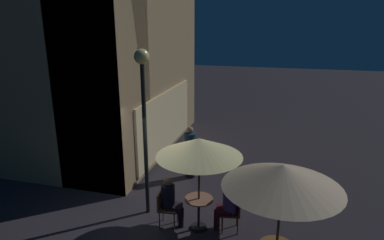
{
  "coord_description": "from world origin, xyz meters",
  "views": [
    {
      "loc": [
        -6.56,
        -3.0,
        4.65
      ],
      "look_at": [
        2.19,
        -0.63,
        1.98
      ],
      "focal_mm": 31.23,
      "sensor_mm": 36.0,
      "label": 1
    }
  ],
  "objects_px": {
    "cafe_chair_1": "(165,205)",
    "cafe_chair_2": "(235,209)",
    "patio_umbrella_1": "(199,148)",
    "patron_seated_1": "(171,199)",
    "cafe_table_1": "(199,208)",
    "patio_umbrella_0": "(283,177)",
    "street_lamp_near_corner": "(143,98)",
    "patron_standing_3": "(190,152)",
    "patron_seated_2": "(228,202)"
  },
  "relations": [
    {
      "from": "cafe_chair_1",
      "to": "cafe_chair_2",
      "type": "height_order",
      "value": "cafe_chair_2"
    },
    {
      "from": "patio_umbrella_0",
      "to": "patio_umbrella_1",
      "type": "relative_size",
      "value": 1.05
    },
    {
      "from": "patron_seated_2",
      "to": "patio_umbrella_1",
      "type": "bearing_deg",
      "value": 0.0
    },
    {
      "from": "street_lamp_near_corner",
      "to": "patron_seated_2",
      "type": "relative_size",
      "value": 3.27
    },
    {
      "from": "patio_umbrella_0",
      "to": "cafe_chair_2",
      "type": "xyz_separation_m",
      "value": [
        1.36,
        0.96,
        -1.57
      ]
    },
    {
      "from": "patio_umbrella_1",
      "to": "patron_seated_2",
      "type": "relative_size",
      "value": 1.79
    },
    {
      "from": "street_lamp_near_corner",
      "to": "patio_umbrella_0",
      "type": "distance_m",
      "value": 3.64
    },
    {
      "from": "cafe_chair_2",
      "to": "patron_seated_1",
      "type": "bearing_deg",
      "value": -2.15
    },
    {
      "from": "cafe_chair_2",
      "to": "patron_seated_1",
      "type": "distance_m",
      "value": 1.49
    },
    {
      "from": "patio_umbrella_0",
      "to": "patron_standing_3",
      "type": "bearing_deg",
      "value": 35.34
    },
    {
      "from": "patio_umbrella_1",
      "to": "cafe_chair_1",
      "type": "xyz_separation_m",
      "value": [
        -0.08,
        0.81,
        -1.49
      ]
    },
    {
      "from": "street_lamp_near_corner",
      "to": "patron_standing_3",
      "type": "xyz_separation_m",
      "value": [
        2.23,
        -0.49,
        -2.15
      ]
    },
    {
      "from": "patron_standing_3",
      "to": "patron_seated_1",
      "type": "bearing_deg",
      "value": 11.42
    },
    {
      "from": "cafe_chair_2",
      "to": "patio_umbrella_0",
      "type": "bearing_deg",
      "value": 114.49
    },
    {
      "from": "patio_umbrella_0",
      "to": "cafe_chair_2",
      "type": "distance_m",
      "value": 2.29
    },
    {
      "from": "cafe_table_1",
      "to": "patio_umbrella_1",
      "type": "xyz_separation_m",
      "value": [
        -0.0,
        -0.0,
        1.48
      ]
    },
    {
      "from": "cafe_table_1",
      "to": "street_lamp_near_corner",
      "type": "bearing_deg",
      "value": 76.3
    },
    {
      "from": "cafe_chair_1",
      "to": "cafe_chair_2",
      "type": "distance_m",
      "value": 1.63
    },
    {
      "from": "patio_umbrella_1",
      "to": "cafe_chair_1",
      "type": "height_order",
      "value": "patio_umbrella_1"
    },
    {
      "from": "cafe_chair_1",
      "to": "patron_seated_1",
      "type": "distance_m",
      "value": 0.23
    },
    {
      "from": "patron_seated_1",
      "to": "cafe_table_1",
      "type": "bearing_deg",
      "value": 0.0
    },
    {
      "from": "street_lamp_near_corner",
      "to": "patio_umbrella_0",
      "type": "height_order",
      "value": "street_lamp_near_corner"
    },
    {
      "from": "street_lamp_near_corner",
      "to": "patio_umbrella_1",
      "type": "bearing_deg",
      "value": -103.7
    },
    {
      "from": "patron_seated_1",
      "to": "patron_standing_3",
      "type": "distance_m",
      "value": 2.66
    },
    {
      "from": "cafe_chair_1",
      "to": "patron_seated_1",
      "type": "bearing_deg",
      "value": 0.0
    },
    {
      "from": "cafe_chair_2",
      "to": "patron_standing_3",
      "type": "distance_m",
      "value": 2.99
    },
    {
      "from": "cafe_table_1",
      "to": "patio_umbrella_1",
      "type": "distance_m",
      "value": 1.48
    },
    {
      "from": "cafe_table_1",
      "to": "cafe_chair_2",
      "type": "xyz_separation_m",
      "value": [
        0.15,
        -0.8,
        0.01
      ]
    },
    {
      "from": "street_lamp_near_corner",
      "to": "patron_standing_3",
      "type": "bearing_deg",
      "value": -12.51
    },
    {
      "from": "patio_umbrella_0",
      "to": "cafe_table_1",
      "type": "bearing_deg",
      "value": 55.53
    },
    {
      "from": "cafe_table_1",
      "to": "cafe_chair_1",
      "type": "xyz_separation_m",
      "value": [
        -0.08,
        0.81,
        -0.01
      ]
    },
    {
      "from": "cafe_table_1",
      "to": "cafe_chair_2",
      "type": "relative_size",
      "value": 0.83
    },
    {
      "from": "patron_seated_1",
      "to": "patron_standing_3",
      "type": "height_order",
      "value": "patron_standing_3"
    },
    {
      "from": "cafe_table_1",
      "to": "patron_standing_3",
      "type": "distance_m",
      "value": 2.75
    },
    {
      "from": "cafe_chair_1",
      "to": "patio_umbrella_1",
      "type": "bearing_deg",
      "value": 0.0
    },
    {
      "from": "street_lamp_near_corner",
      "to": "patio_umbrella_0",
      "type": "bearing_deg",
      "value": -116.08
    },
    {
      "from": "cafe_chair_2",
      "to": "patron_standing_3",
      "type": "xyz_separation_m",
      "value": [
        2.42,
        1.72,
        0.27
      ]
    },
    {
      "from": "cafe_chair_1",
      "to": "patron_standing_3",
      "type": "bearing_deg",
      "value": 86.59
    },
    {
      "from": "patron_seated_1",
      "to": "patron_seated_2",
      "type": "relative_size",
      "value": 1.0
    },
    {
      "from": "patio_umbrella_0",
      "to": "cafe_chair_2",
      "type": "relative_size",
      "value": 2.51
    },
    {
      "from": "patron_standing_3",
      "to": "cafe_chair_1",
      "type": "bearing_deg",
      "value": 8.26
    },
    {
      "from": "patron_standing_3",
      "to": "cafe_chair_2",
      "type": "bearing_deg",
      "value": 41.24
    },
    {
      "from": "street_lamp_near_corner",
      "to": "patio_umbrella_0",
      "type": "relative_size",
      "value": 1.75
    },
    {
      "from": "patio_umbrella_0",
      "to": "cafe_chair_1",
      "type": "bearing_deg",
      "value": 66.3
    },
    {
      "from": "patio_umbrella_0",
      "to": "patio_umbrella_1",
      "type": "xyz_separation_m",
      "value": [
        1.21,
        1.76,
        -0.11
      ]
    },
    {
      "from": "street_lamp_near_corner",
      "to": "cafe_chair_2",
      "type": "xyz_separation_m",
      "value": [
        -0.19,
        -2.22,
        -2.42
      ]
    },
    {
      "from": "patio_umbrella_1",
      "to": "patron_seated_2",
      "type": "bearing_deg",
      "value": -79.33
    },
    {
      "from": "patron_seated_2",
      "to": "patron_standing_3",
      "type": "bearing_deg",
      "value": -67.88
    },
    {
      "from": "street_lamp_near_corner",
      "to": "cafe_chair_2",
      "type": "relative_size",
      "value": 4.38
    },
    {
      "from": "cafe_table_1",
      "to": "cafe_chair_2",
      "type": "bearing_deg",
      "value": -79.33
    }
  ]
}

